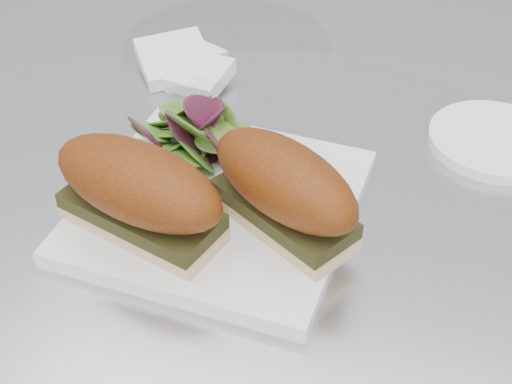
# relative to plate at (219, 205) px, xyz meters

# --- Properties ---
(plate) EXTENTS (0.24, 0.24, 0.02)m
(plate) POSITION_rel_plate_xyz_m (0.00, 0.00, 0.00)
(plate) COLOR white
(plate) RESTS_ON table
(sandwich_left) EXTENTS (0.18, 0.11, 0.08)m
(sandwich_left) POSITION_rel_plate_xyz_m (-0.05, -0.06, 0.05)
(sandwich_left) COLOR #DBBE89
(sandwich_left) RESTS_ON plate
(sandwich_right) EXTENTS (0.17, 0.14, 0.08)m
(sandwich_right) POSITION_rel_plate_xyz_m (0.06, -0.02, 0.05)
(sandwich_right) COLOR #DBBE89
(sandwich_right) RESTS_ON plate
(salad) EXTENTS (0.12, 0.12, 0.05)m
(salad) POSITION_rel_plate_xyz_m (-0.04, 0.07, 0.03)
(salad) COLOR #58862B
(salad) RESTS_ON plate
(napkin) EXTENTS (0.13, 0.13, 0.02)m
(napkin) POSITION_rel_plate_xyz_m (-0.11, 0.21, 0.00)
(napkin) COLOR white
(napkin) RESTS_ON table
(saucer) EXTENTS (0.13, 0.13, 0.01)m
(saucer) POSITION_rel_plate_xyz_m (0.23, 0.18, -0.00)
(saucer) COLOR white
(saucer) RESTS_ON table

